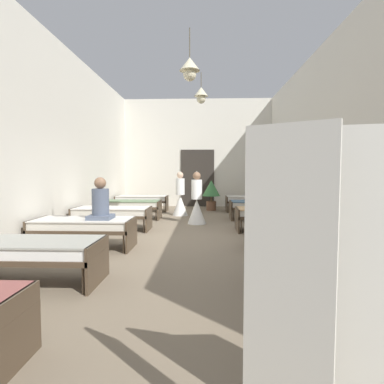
# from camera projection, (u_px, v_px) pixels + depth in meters

# --- Properties ---
(ground_plane) EXTENTS (6.78, 13.52, 0.10)m
(ground_plane) POSITION_uv_depth(u_px,v_px,m) (191.00, 241.00, 6.93)
(ground_plane) COLOR #7A6B56
(room_shell) EXTENTS (6.58, 13.12, 4.53)m
(room_shell) POSITION_uv_depth(u_px,v_px,m) (193.00, 141.00, 8.13)
(room_shell) COLOR silver
(room_shell) RESTS_ON ground
(bed_left_row_1) EXTENTS (1.90, 0.84, 0.57)m
(bed_left_row_1) POSITION_uv_depth(u_px,v_px,m) (28.00, 250.00, 4.14)
(bed_left_row_1) COLOR #473828
(bed_left_row_1) RESTS_ON ground
(bed_right_row_1) EXTENTS (1.90, 0.84, 0.57)m
(bed_right_row_1) POSITION_uv_depth(u_px,v_px,m) (342.00, 254.00, 3.98)
(bed_right_row_1) COLOR #473828
(bed_right_row_1) RESTS_ON ground
(bed_left_row_2) EXTENTS (1.90, 0.84, 0.57)m
(bed_left_row_2) POSITION_uv_depth(u_px,v_px,m) (84.00, 226.00, 6.03)
(bed_left_row_2) COLOR #473828
(bed_left_row_2) RESTS_ON ground
(bed_right_row_2) EXTENTS (1.90, 0.84, 0.57)m
(bed_right_row_2) POSITION_uv_depth(u_px,v_px,m) (298.00, 227.00, 5.87)
(bed_right_row_2) COLOR #473828
(bed_right_row_2) RESTS_ON ground
(bed_left_row_3) EXTENTS (1.90, 0.84, 0.57)m
(bed_left_row_3) POSITION_uv_depth(u_px,v_px,m) (112.00, 213.00, 7.93)
(bed_left_row_3) COLOR #473828
(bed_left_row_3) RESTS_ON ground
(bed_right_row_3) EXTENTS (1.90, 0.84, 0.57)m
(bed_right_row_3) POSITION_uv_depth(u_px,v_px,m) (275.00, 214.00, 7.77)
(bed_right_row_3) COLOR #473828
(bed_right_row_3) RESTS_ON ground
(bed_left_row_4) EXTENTS (1.90, 0.84, 0.57)m
(bed_left_row_4) POSITION_uv_depth(u_px,v_px,m) (130.00, 205.00, 9.82)
(bed_left_row_4) COLOR #473828
(bed_left_row_4) RESTS_ON ground
(bed_right_row_4) EXTENTS (1.90, 0.84, 0.57)m
(bed_right_row_4) POSITION_uv_depth(u_px,v_px,m) (261.00, 205.00, 9.66)
(bed_right_row_4) COLOR #473828
(bed_right_row_4) RESTS_ON ground
(bed_left_row_5) EXTENTS (1.90, 0.84, 0.57)m
(bed_left_row_5) POSITION_uv_depth(u_px,v_px,m) (142.00, 199.00, 11.71)
(bed_left_row_5) COLOR #473828
(bed_left_row_5) RESTS_ON ground
(bed_right_row_5) EXTENTS (1.90, 0.84, 0.57)m
(bed_right_row_5) POSITION_uv_depth(u_px,v_px,m) (252.00, 200.00, 11.56)
(bed_right_row_5) COLOR #473828
(bed_right_row_5) RESTS_ON ground
(nurse_near_aisle) EXTENTS (0.52, 0.52, 1.49)m
(nurse_near_aisle) POSITION_uv_depth(u_px,v_px,m) (180.00, 200.00, 10.54)
(nurse_near_aisle) COLOR white
(nurse_near_aisle) RESTS_ON ground
(nurse_mid_aisle) EXTENTS (0.52, 0.52, 1.49)m
(nurse_mid_aisle) POSITION_uv_depth(u_px,v_px,m) (197.00, 205.00, 8.86)
(nurse_mid_aisle) COLOR white
(nurse_mid_aisle) RESTS_ON ground
(patient_seated_primary) EXTENTS (0.44, 0.44, 0.80)m
(patient_seated_primary) POSITION_uv_depth(u_px,v_px,m) (261.00, 196.00, 7.74)
(patient_seated_primary) COLOR #515B70
(patient_seated_primary) RESTS_ON bed_right_row_3
(patient_seated_secondary) EXTENTS (0.44, 0.44, 0.80)m
(patient_seated_secondary) POSITION_uv_depth(u_px,v_px,m) (101.00, 204.00, 5.96)
(patient_seated_secondary) COLOR #515B70
(patient_seated_secondary) RESTS_ON bed_left_row_2
(potted_plant) EXTENTS (0.68, 0.68, 1.15)m
(potted_plant) POSITION_uv_depth(u_px,v_px,m) (211.00, 191.00, 11.90)
(potted_plant) COLOR brown
(potted_plant) RESTS_ON ground
(privacy_screen) EXTENTS (1.24, 0.24, 1.70)m
(privacy_screen) POSITION_uv_depth(u_px,v_px,m) (377.00, 307.00, 1.46)
(privacy_screen) COLOR silver
(privacy_screen) RESTS_ON ground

